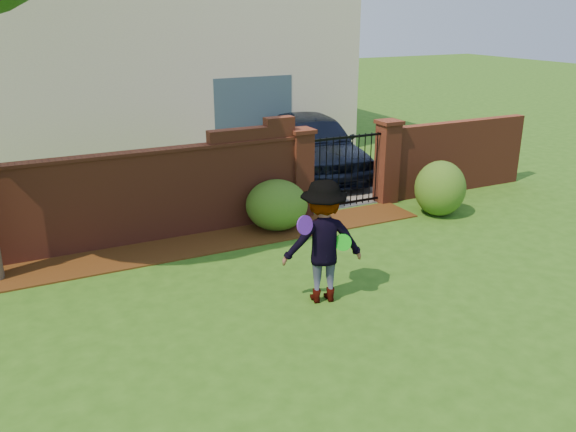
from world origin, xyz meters
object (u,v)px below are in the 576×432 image
car (317,146)px  frisbee_green (343,242)px  man (323,242)px  frisbee_purple (305,225)px

car → frisbee_green: 7.15m
car → man: bearing=-110.0°
frisbee_green → car: bearing=64.0°
man → frisbee_purple: bearing=34.1°
man → frisbee_purple: 0.55m
car → frisbee_purple: (-3.73, -6.35, 0.50)m
frisbee_purple → frisbee_green: bearing=-7.3°
man → frisbee_green: man is taller
car → frisbee_purple: size_ratio=17.15×
frisbee_purple → frisbee_green: (0.59, -0.08, -0.34)m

